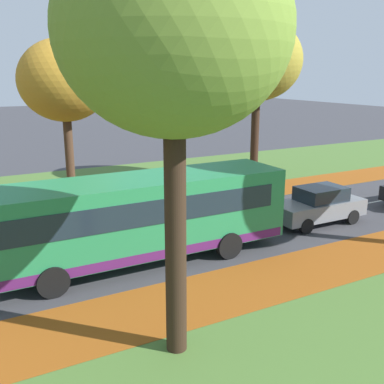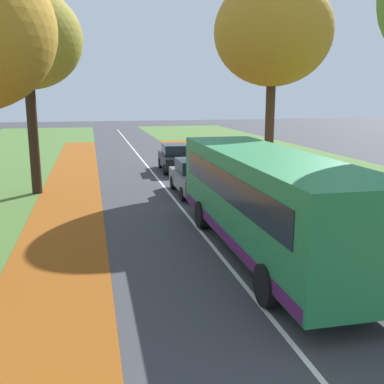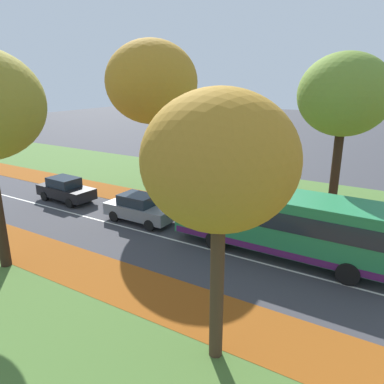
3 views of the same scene
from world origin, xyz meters
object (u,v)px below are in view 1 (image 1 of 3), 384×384
(tree_left_near, at_px, (64,81))
(tree_right_near, at_px, (174,33))
(tree_left_mid, at_px, (257,61))
(car_grey_lead, at_px, (318,205))
(bus, at_px, (139,215))

(tree_left_near, xyz_separation_m, tree_right_near, (12.73, -0.65, 1.13))
(tree_left_mid, distance_m, tree_right_near, 16.97)
(tree_left_near, height_order, tree_left_mid, tree_left_mid)
(tree_left_mid, distance_m, car_grey_lead, 9.71)
(tree_left_near, distance_m, tree_left_mid, 10.71)
(car_grey_lead, bearing_deg, tree_left_near, -129.60)
(tree_right_near, bearing_deg, tree_left_mid, 138.17)
(tree_left_near, height_order, car_grey_lead, tree_left_near)
(tree_left_mid, relative_size, bus, 0.89)
(tree_right_near, distance_m, bus, 7.60)
(tree_right_near, relative_size, bus, 0.90)
(bus, bearing_deg, tree_right_near, -12.59)
(tree_left_near, xyz_separation_m, tree_left_mid, (0.09, 10.66, 1.00))
(tree_left_near, height_order, bus, tree_left_near)
(tree_right_near, distance_m, car_grey_lead, 12.64)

